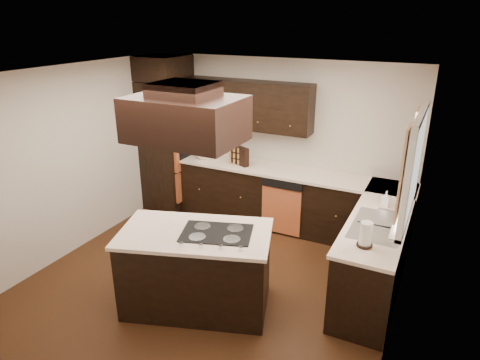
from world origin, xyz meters
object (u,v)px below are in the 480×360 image
(spice_rack, at_px, (240,156))
(oven_column, at_px, (168,145))
(island, at_px, (197,271))
(range_hood, at_px, (186,119))

(spice_rack, bearing_deg, oven_column, -154.13)
(island, distance_m, spice_rack, 2.33)
(spice_rack, bearing_deg, island, -51.05)
(oven_column, relative_size, range_hood, 2.02)
(island, bearing_deg, range_hood, -99.71)
(oven_column, xyz_separation_m, island, (1.86, -2.16, -0.62))
(spice_rack, bearing_deg, range_hood, -51.29)
(oven_column, distance_m, range_hood, 3.13)
(oven_column, height_order, island, oven_column)
(range_hood, bearing_deg, island, 98.53)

